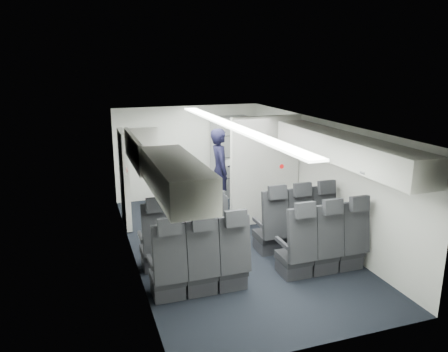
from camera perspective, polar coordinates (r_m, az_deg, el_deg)
cabin_shell at (r=7.45m, az=0.99°, el=-0.94°), size 3.41×6.01×2.16m
seat_row_front at (r=7.21m, az=2.41°, el=-7.56°), size 3.33×0.56×1.24m
seat_row_mid at (r=6.46m, az=5.34°, el=-10.42°), size 3.33×0.56×1.24m
overhead_bin_left_rear at (r=5.02m, az=-6.30°, el=-0.17°), size 0.53×1.80×0.40m
overhead_bin_left_front_open at (r=6.72m, az=-9.91°, el=2.47°), size 0.64×1.70×0.72m
overhead_bin_right_rear at (r=6.23m, az=19.69°, el=2.00°), size 0.53×1.80×0.40m
overhead_bin_right_front at (r=7.65m, az=11.62°, el=4.83°), size 0.53×1.70×0.40m
bulkhead_partition at (r=8.54m, az=5.37°, el=0.72°), size 1.40×0.15×2.13m
galley_unit at (r=10.29m, az=0.84°, el=2.51°), size 0.85×0.52×1.90m
boarding_door at (r=8.62m, az=-12.89°, el=-0.29°), size 0.12×1.27×1.86m
flight_attendant at (r=9.20m, az=-0.53°, el=0.69°), size 0.50×0.70×1.80m
carry_on_bag at (r=6.51m, az=-9.49°, el=2.41°), size 0.44×0.32×0.26m
papers at (r=9.17m, az=0.69°, el=1.81°), size 0.19×0.05×0.13m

